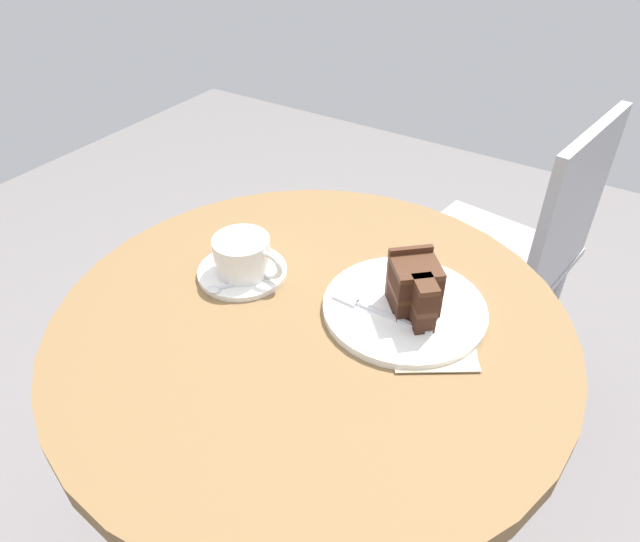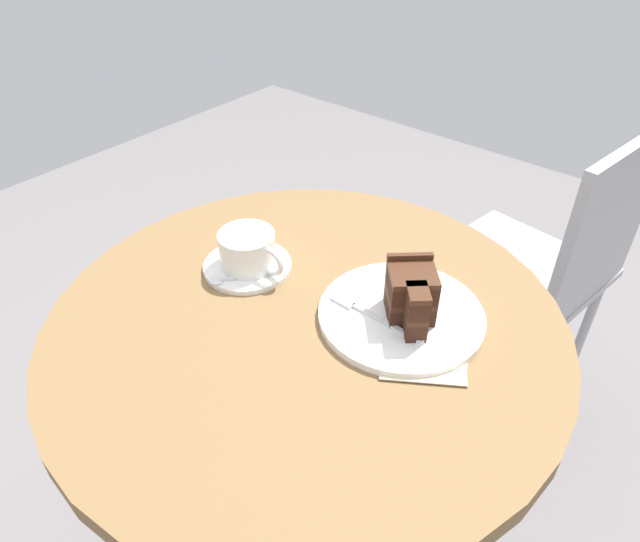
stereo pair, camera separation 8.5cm
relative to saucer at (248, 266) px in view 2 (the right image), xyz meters
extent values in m
cylinder|color=brown|center=(0.15, -0.03, -0.02)|extent=(0.76, 0.76, 0.03)
cylinder|color=silver|center=(0.15, -0.03, -0.38)|extent=(0.07, 0.07, 0.69)
cylinder|color=white|center=(0.00, 0.00, 0.00)|extent=(0.14, 0.14, 0.01)
cylinder|color=white|center=(0.00, 0.00, 0.03)|extent=(0.09, 0.09, 0.06)
cylinder|color=beige|center=(0.00, 0.00, 0.06)|extent=(0.08, 0.08, 0.00)
torus|color=white|center=(0.05, 0.00, 0.03)|extent=(0.05, 0.01, 0.05)
cube|color=silver|center=(0.03, -0.02, 0.01)|extent=(0.06, 0.07, 0.00)
ellipsoid|color=silver|center=(0.00, -0.06, 0.01)|extent=(0.02, 0.02, 0.00)
cylinder|color=white|center=(0.26, 0.06, 0.00)|extent=(0.24, 0.24, 0.01)
cube|color=#381E14|center=(0.27, 0.06, 0.02)|extent=(0.09, 0.09, 0.03)
cube|color=#381E14|center=(0.29, 0.03, 0.02)|extent=(0.05, 0.05, 0.03)
cube|color=#422314|center=(0.27, 0.06, 0.04)|extent=(0.09, 0.09, 0.01)
cube|color=#422314|center=(0.29, 0.03, 0.04)|extent=(0.05, 0.05, 0.01)
cube|color=#381E14|center=(0.27, 0.06, 0.06)|extent=(0.09, 0.09, 0.03)
cube|color=#381E14|center=(0.29, 0.03, 0.06)|extent=(0.05, 0.05, 0.03)
cube|color=#422314|center=(0.27, 0.06, 0.08)|extent=(0.09, 0.09, 0.01)
cube|color=#422314|center=(0.29, 0.03, 0.08)|extent=(0.05, 0.05, 0.01)
cube|color=#422314|center=(0.25, 0.08, 0.05)|extent=(0.05, 0.05, 0.08)
cube|color=silver|center=(0.26, 0.02, 0.01)|extent=(0.12, 0.01, 0.00)
cube|color=silver|center=(0.18, 0.02, 0.01)|extent=(0.04, 0.02, 0.00)
cube|color=beige|center=(0.31, 0.03, 0.00)|extent=(0.16, 0.16, 0.00)
cube|color=beige|center=(0.32, 0.02, 0.00)|extent=(0.16, 0.16, 0.00)
cylinder|color=#9E9EA3|center=(0.07, 0.87, -0.53)|extent=(0.02, 0.02, 0.43)
cylinder|color=#9E9EA3|center=(0.03, 0.56, -0.53)|extent=(0.02, 0.02, 0.43)
cylinder|color=#9E9EA3|center=(0.39, 0.83, -0.53)|extent=(0.02, 0.02, 0.43)
cylinder|color=#9E9EA3|center=(0.35, 0.51, -0.53)|extent=(0.02, 0.02, 0.43)
cube|color=#9E9EA3|center=(0.21, 0.69, -0.31)|extent=(0.43, 0.43, 0.02)
cube|color=#9E9EA3|center=(0.38, 0.67, -0.10)|extent=(0.08, 0.36, 0.39)
camera|label=1|loc=(0.49, -0.54, 0.55)|focal=32.00mm
camera|label=2|loc=(0.56, -0.49, 0.55)|focal=32.00mm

